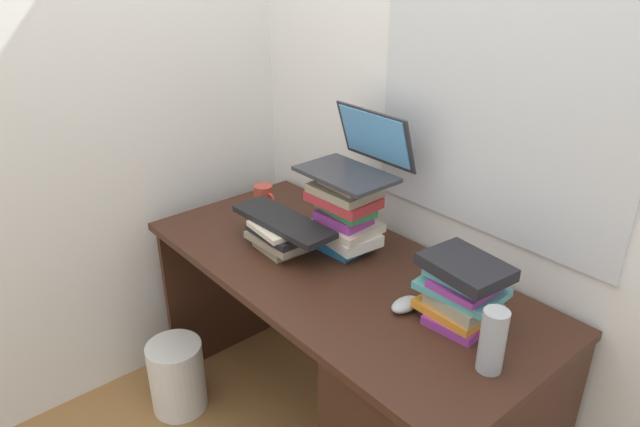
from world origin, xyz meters
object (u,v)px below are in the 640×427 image
at_px(laptop, 358,158).
at_px(computer_mouse, 405,305).
at_px(wastebasket, 177,376).
at_px(desk, 412,412).
at_px(book_stack_side, 462,290).
at_px(water_bottle, 493,341).
at_px(book_stack_tall, 345,213).
at_px(mug, 264,196).
at_px(keyboard, 283,221).
at_px(book_stack_keyboard_riser, 282,236).

height_order(laptop, computer_mouse, laptop).
xyz_separation_m(laptop, wastebasket, (-0.44, -0.56, -0.93)).
bearing_deg(desk, book_stack_side, 59.19).
bearing_deg(water_bottle, book_stack_tall, 168.22).
bearing_deg(book_stack_side, book_stack_tall, 176.30).
relative_size(book_stack_tall, mug, 2.46).
height_order(book_stack_tall, keyboard, book_stack_tall).
bearing_deg(wastebasket, keyboard, 48.50).
xyz_separation_m(keyboard, computer_mouse, (0.54, 0.05, -0.09)).
bearing_deg(laptop, wastebasket, -128.05).
bearing_deg(book_stack_keyboard_riser, book_stack_tall, 49.08).
height_order(mug, wastebasket, mug).
bearing_deg(keyboard, book_stack_side, 8.86).
bearing_deg(computer_mouse, mug, 173.13).
bearing_deg(laptop, book_stack_tall, -90.02).
distance_m(keyboard, wastebasket, 0.84).
distance_m(book_stack_side, wastebasket, 1.29).
distance_m(book_stack_keyboard_riser, water_bottle, 0.87).
bearing_deg(book_stack_keyboard_riser, laptop, 56.66).
distance_m(book_stack_side, laptop, 0.59).
distance_m(laptop, mug, 0.57).
distance_m(mug, water_bottle, 1.21).
height_order(desk, book_stack_side, book_stack_side).
height_order(desk, water_bottle, water_bottle).
distance_m(book_stack_keyboard_riser, keyboard, 0.06).
distance_m(book_stack_side, computer_mouse, 0.18).
relative_size(book_stack_keyboard_riser, laptop, 0.70).
distance_m(desk, keyboard, 0.76).
relative_size(book_stack_tall, book_stack_keyboard_riser, 1.22).
distance_m(book_stack_keyboard_riser, laptop, 0.39).
distance_m(desk, wastebasket, 1.02).
height_order(book_stack_keyboard_riser, keyboard, keyboard).
distance_m(computer_mouse, water_bottle, 0.33).
height_order(book_stack_tall, laptop, laptop).
bearing_deg(desk, book_stack_keyboard_riser, -176.92).
relative_size(book_stack_keyboard_riser, wastebasket, 0.76).
bearing_deg(book_stack_tall, book_stack_keyboard_riser, -130.92).
bearing_deg(keyboard, book_stack_tall, 47.97).
bearing_deg(mug, keyboard, -24.55).
bearing_deg(computer_mouse, water_bottle, -5.86).
height_order(keyboard, mug, keyboard).
bearing_deg(wastebasket, laptop, 51.95).
height_order(desk, book_stack_keyboard_riser, book_stack_keyboard_riser).
xyz_separation_m(book_stack_keyboard_riser, mug, (-0.34, 0.16, -0.01)).
bearing_deg(book_stack_tall, water_bottle, -11.78).
relative_size(desk, water_bottle, 8.29).
xyz_separation_m(keyboard, mug, (-0.35, 0.16, -0.07)).
bearing_deg(water_bottle, desk, 176.89).
distance_m(book_stack_side, keyboard, 0.69).
relative_size(mug, wastebasket, 0.37).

